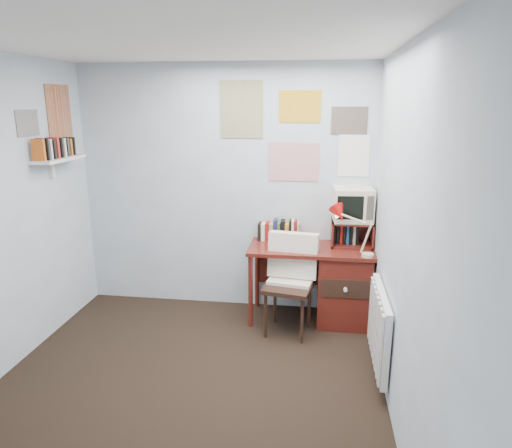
{
  "coord_description": "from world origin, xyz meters",
  "views": [
    {
      "loc": [
        0.94,
        -2.77,
        2.11
      ],
      "look_at": [
        0.43,
        0.95,
        1.11
      ],
      "focal_mm": 32.0,
      "sensor_mm": 36.0,
      "label": 1
    }
  ],
  "objects": [
    {
      "name": "right_wall",
      "position": [
        1.5,
        0.0,
        1.25
      ],
      "size": [
        0.02,
        3.5,
        2.5
      ],
      "primitive_type": "cube",
      "color": "silver",
      "rests_on": "ground"
    },
    {
      "name": "ceiling",
      "position": [
        0.0,
        0.0,
        2.5
      ],
      "size": [
        3.0,
        3.5,
        0.02
      ],
      "primitive_type": "cube",
      "color": "white",
      "rests_on": "back_wall"
    },
    {
      "name": "wall_shelf",
      "position": [
        -1.4,
        1.1,
        1.62
      ],
      "size": [
        0.2,
        0.62,
        0.24
      ],
      "primitive_type": "cube",
      "color": "white",
      "rests_on": "left_wall"
    },
    {
      "name": "ground",
      "position": [
        0.0,
        0.0,
        0.0
      ],
      "size": [
        3.5,
        3.5,
        0.0
      ],
      "primitive_type": "plane",
      "color": "black",
      "rests_on": "ground"
    },
    {
      "name": "posters_left",
      "position": [
        -1.49,
        1.1,
        2.0
      ],
      "size": [
        0.01,
        0.7,
        0.6
      ],
      "primitive_type": "cube",
      "color": "white",
      "rests_on": "left_wall"
    },
    {
      "name": "desk_chair",
      "position": [
        0.71,
        1.18,
        0.46
      ],
      "size": [
        0.54,
        0.52,
        0.91
      ],
      "primitive_type": "cube",
      "rotation": [
        0.0,
        0.0,
        -0.18
      ],
      "color": "black",
      "rests_on": "ground"
    },
    {
      "name": "posters_back",
      "position": [
        0.7,
        1.74,
        1.85
      ],
      "size": [
        1.2,
        0.01,
        0.9
      ],
      "primitive_type": "cube",
      "color": "white",
      "rests_on": "back_wall"
    },
    {
      "name": "back_wall",
      "position": [
        0.0,
        1.75,
        1.25
      ],
      "size": [
        3.0,
        0.02,
        2.5
      ],
      "primitive_type": "cube",
      "color": "silver",
      "rests_on": "ground"
    },
    {
      "name": "desk",
      "position": [
        1.17,
        1.48,
        0.41
      ],
      "size": [
        1.2,
        0.55,
        0.76
      ],
      "color": "#5D1C15",
      "rests_on": "ground"
    },
    {
      "name": "radiator",
      "position": [
        1.46,
        0.55,
        0.42
      ],
      "size": [
        0.09,
        0.8,
        0.6
      ],
      "primitive_type": "cube",
      "color": "white",
      "rests_on": "right_wall"
    },
    {
      "name": "crt_tv",
      "position": [
        1.28,
        1.61,
        1.18
      ],
      "size": [
        0.39,
        0.36,
        0.35
      ],
      "primitive_type": "cube",
      "rotation": [
        0.0,
        0.0,
        0.06
      ],
      "color": "beige",
      "rests_on": "tv_riser"
    },
    {
      "name": "tv_riser",
      "position": [
        1.29,
        1.59,
        0.89
      ],
      "size": [
        0.4,
        0.3,
        0.25
      ],
      "primitive_type": "cube",
      "color": "#5D1C15",
      "rests_on": "desk"
    },
    {
      "name": "desk_lamp",
      "position": [
        1.42,
        1.26,
        0.96
      ],
      "size": [
        0.31,
        0.28,
        0.4
      ],
      "primitive_type": "cube",
      "rotation": [
        0.0,
        0.0,
        0.13
      ],
      "color": "red",
      "rests_on": "desk"
    },
    {
      "name": "book_row",
      "position": [
        0.66,
        1.66,
        0.87
      ],
      "size": [
        0.6,
        0.14,
        0.22
      ],
      "primitive_type": "cube",
      "color": "#5D1C15",
      "rests_on": "desk"
    }
  ]
}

